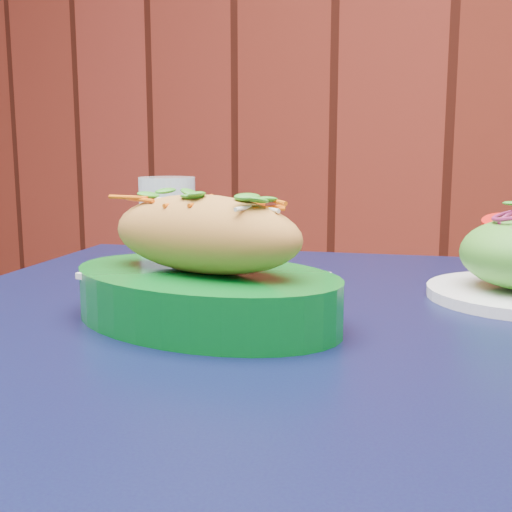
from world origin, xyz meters
The scene contains 3 objects.
cafe_table centered at (0.17, 1.44, 0.66)m, with size 0.99×0.99×0.75m.
banh_mi_basket centered at (0.12, 1.37, 0.80)m, with size 0.30×0.21×0.13m.
water_glass centered at (-0.09, 1.59, 0.81)m, with size 0.08×0.08×0.13m, color silver.
Camera 1 is at (0.45, 0.86, 0.92)m, focal length 45.00 mm.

